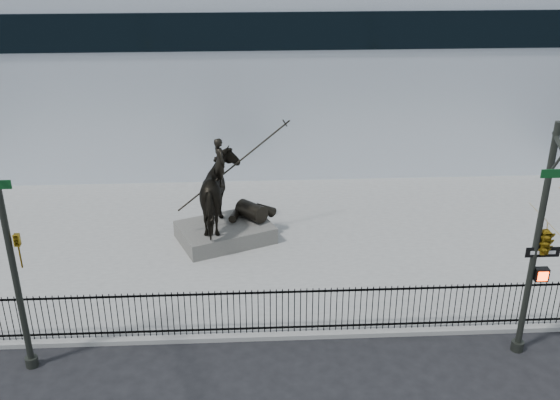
{
  "coord_description": "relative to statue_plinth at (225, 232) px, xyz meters",
  "views": [
    {
      "loc": [
        -0.76,
        -15.06,
        12.01
      ],
      "look_at": [
        0.33,
        6.0,
        2.35
      ],
      "focal_mm": 42.0,
      "sensor_mm": 36.0,
      "label": 1
    }
  ],
  "objects": [
    {
      "name": "traffic_signal_left",
      "position": [
        -5.05,
        -7.88,
        3.56
      ],
      "size": [
        1.52,
        4.84,
        7.0
      ],
      "color": "#262924",
      "rests_on": "ground"
    },
    {
      "name": "equestrian_statue",
      "position": [
        0.06,
        0.02,
        1.65
      ],
      "size": [
        4.04,
        3.34,
        3.67
      ],
      "rotation": [
        0.0,
        0.0,
        0.39
      ],
      "color": "black",
      "rests_on": "statue_plinth"
    },
    {
      "name": "building",
      "position": [
        1.7,
        12.75,
        4.03
      ],
      "size": [
        44.0,
        14.0,
        9.0
      ],
      "primitive_type": "cube",
      "color": "silver",
      "rests_on": "ground"
    },
    {
      "name": "ground",
      "position": [
        1.7,
        -7.25,
        -0.47
      ],
      "size": [
        120.0,
        120.0,
        0.0
      ],
      "primitive_type": "plane",
      "color": "black",
      "rests_on": "ground"
    },
    {
      "name": "statue_plinth",
      "position": [
        0.0,
        0.0,
        0.0
      ],
      "size": [
        4.01,
        3.44,
        0.63
      ],
      "primitive_type": "cube",
      "rotation": [
        0.0,
        0.0,
        0.39
      ],
      "color": "#54524D",
      "rests_on": "plaza"
    },
    {
      "name": "plaza",
      "position": [
        1.7,
        -0.25,
        -0.39
      ],
      "size": [
        30.0,
        12.0,
        0.15
      ],
      "primitive_type": "cube",
      "color": "gray",
      "rests_on": "ground"
    },
    {
      "name": "picket_fence",
      "position": [
        1.7,
        -6.0,
        0.44
      ],
      "size": [
        22.1,
        0.1,
        1.5
      ],
      "color": "black",
      "rests_on": "plaza"
    }
  ]
}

